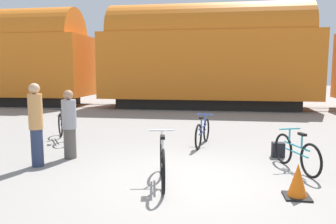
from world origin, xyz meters
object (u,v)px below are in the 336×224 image
(freight_train, at_px, (207,54))
(person_in_tan, at_px, (36,124))
(bicycle_silver, at_px, (162,162))
(bicycle_teal, at_px, (296,153))
(bicycle_black, at_px, (63,127))
(bicycle_blue, at_px, (203,132))
(person_in_grey, at_px, (69,124))
(traffic_cone, at_px, (298,182))
(backpack, at_px, (278,150))

(freight_train, height_order, person_in_tan, freight_train)
(freight_train, xyz_separation_m, bicycle_silver, (-0.36, -11.95, -2.43))
(bicycle_teal, bearing_deg, bicycle_black, 161.17)
(bicycle_blue, height_order, person_in_tan, person_in_tan)
(bicycle_blue, height_order, person_in_grey, person_in_grey)
(bicycle_teal, height_order, person_in_tan, person_in_tan)
(traffic_cone, bearing_deg, bicycle_silver, 171.59)
(bicycle_black, height_order, person_in_tan, person_in_tan)
(bicycle_teal, bearing_deg, backpack, 99.43)
(freight_train, xyz_separation_m, person_in_grey, (-2.72, -10.60, -2.04))
(freight_train, distance_m, person_in_grey, 11.14)
(bicycle_blue, distance_m, traffic_cone, 3.80)
(bicycle_silver, xyz_separation_m, traffic_cone, (2.22, -0.33, -0.14))
(bicycle_black, distance_m, person_in_tan, 2.69)
(person_in_tan, bearing_deg, bicycle_silver, -92.21)
(bicycle_silver, distance_m, backpack, 3.21)
(backpack, bearing_deg, bicycle_teal, -80.57)
(bicycle_black, distance_m, person_in_grey, 2.18)
(bicycle_teal, xyz_separation_m, person_in_tan, (-5.28, -0.52, 0.54))
(freight_train, relative_size, bicycle_teal, 23.03)
(bicycle_silver, bearing_deg, backpack, 42.49)
(backpack, bearing_deg, bicycle_blue, 152.51)
(bicycle_black, distance_m, traffic_cone, 6.66)
(traffic_cone, bearing_deg, bicycle_teal, 78.32)
(person_in_tan, xyz_separation_m, traffic_cone, (4.97, -0.97, -0.64))
(bicycle_blue, relative_size, bicycle_black, 1.09)
(freight_train, height_order, backpack, freight_train)
(person_in_tan, bearing_deg, traffic_cone, -90.13)
(person_in_tan, bearing_deg, bicycle_black, 25.90)
(bicycle_blue, height_order, bicycle_black, bicycle_black)
(person_in_tan, distance_m, backpack, 5.38)
(freight_train, height_order, person_in_grey, freight_train)
(bicycle_teal, height_order, bicycle_black, bicycle_black)
(backpack, bearing_deg, traffic_cone, -93.26)
(person_in_grey, distance_m, person_in_tan, 0.81)
(person_in_tan, height_order, traffic_cone, person_in_tan)
(bicycle_blue, relative_size, person_in_grey, 1.05)
(person_in_grey, distance_m, traffic_cone, 4.90)
(bicycle_silver, bearing_deg, bicycle_blue, 79.55)
(bicycle_teal, bearing_deg, bicycle_silver, -155.31)
(bicycle_teal, xyz_separation_m, backpack, (-0.17, 1.00, -0.18))
(backpack, distance_m, traffic_cone, 2.49)
(bicycle_blue, distance_m, person_in_grey, 3.44)
(person_in_grey, bearing_deg, bicycle_teal, -156.72)
(bicycle_silver, height_order, traffic_cone, bicycle_silver)
(bicycle_silver, distance_m, person_in_grey, 2.75)
(person_in_grey, relative_size, traffic_cone, 2.84)
(person_in_tan, bearing_deg, bicycle_teal, -73.49)
(backpack, bearing_deg, person_in_tan, -163.45)
(person_in_tan, height_order, backpack, person_in_tan)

